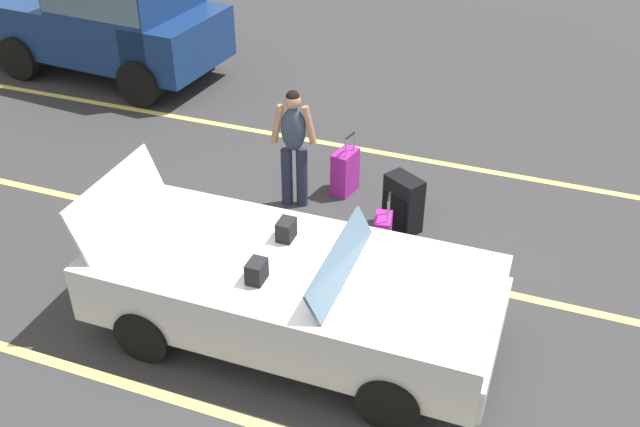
% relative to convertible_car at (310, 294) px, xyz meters
% --- Properties ---
extents(ground_plane, '(80.00, 80.00, 0.00)m').
position_rel_convertible_car_xyz_m(ground_plane, '(-0.20, -0.00, -0.59)').
color(ground_plane, '#333335').
extents(lot_line_near, '(18.00, 0.12, 0.01)m').
position_rel_convertible_car_xyz_m(lot_line_near, '(-0.20, -1.25, -0.59)').
color(lot_line_near, '#EAE066').
rests_on(lot_line_near, ground_plane).
extents(lot_line_mid, '(18.00, 0.12, 0.01)m').
position_rel_convertible_car_xyz_m(lot_line_mid, '(-0.20, 1.45, -0.59)').
color(lot_line_mid, '#EAE066').
rests_on(lot_line_mid, ground_plane).
extents(lot_line_far, '(18.00, 0.12, 0.01)m').
position_rel_convertible_car_xyz_m(lot_line_far, '(-0.20, 4.15, -0.59)').
color(lot_line_far, '#EAE066').
rests_on(lot_line_far, ground_plane).
extents(convertible_car, '(4.17, 1.86, 1.53)m').
position_rel_convertible_car_xyz_m(convertible_car, '(0.00, 0.00, 0.00)').
color(convertible_car, silver).
rests_on(convertible_car, ground_plane).
extents(suitcase_large_black, '(0.56, 0.49, 0.74)m').
position_rel_convertible_car_xyz_m(suitcase_large_black, '(0.36, 2.32, -0.22)').
color(suitcase_large_black, black).
rests_on(suitcase_large_black, ground_plane).
extents(suitcase_medium_bright, '(0.31, 0.44, 0.90)m').
position_rel_convertible_car_xyz_m(suitcase_medium_bright, '(-0.61, 2.91, -0.28)').
color(suitcase_medium_bright, '#991E8C').
rests_on(suitcase_medium_bright, ground_plane).
extents(suitcase_small_carryon, '(0.27, 0.37, 0.81)m').
position_rel_convertible_car_xyz_m(suitcase_small_carryon, '(0.26, 1.74, -0.34)').
color(suitcase_small_carryon, '#991E8C').
rests_on(suitcase_small_carryon, ground_plane).
extents(traveler_person, '(0.61, 0.29, 1.65)m').
position_rel_convertible_car_xyz_m(traveler_person, '(-1.14, 2.37, 0.34)').
color(traveler_person, '#1E2338').
rests_on(traveler_person, ground_plane).
extents(parked_pickup_truck_near, '(5.14, 2.38, 2.10)m').
position_rel_convertible_car_xyz_m(parked_pickup_truck_near, '(-5.99, 5.39, 0.51)').
color(parked_pickup_truck_near, navy).
rests_on(parked_pickup_truck_near, ground_plane).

